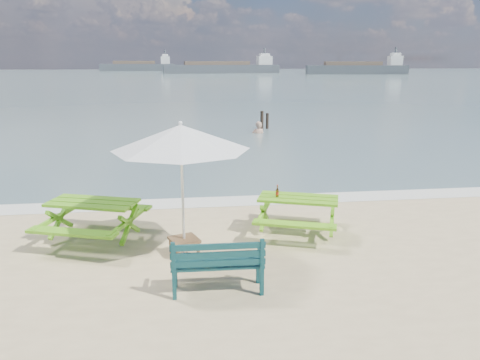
{
  "coord_description": "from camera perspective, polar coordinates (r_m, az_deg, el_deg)",
  "views": [
    {
      "loc": [
        -0.85,
        -7.19,
        3.67
      ],
      "look_at": [
        0.46,
        3.0,
        1.0
      ],
      "focal_mm": 35.0,
      "sensor_mm": 36.0,
      "label": 1
    }
  ],
  "objects": [
    {
      "name": "picnic_table_right",
      "position": [
        10.2,
        7.05,
        -4.34
      ],
      "size": [
        2.2,
        2.31,
        0.8
      ],
      "color": "#64AD1A",
      "rests_on": "ground"
    },
    {
      "name": "mooring_pilings",
      "position": [
        24.96,
        2.95,
        6.98
      ],
      "size": [
        0.56,
        0.76,
        1.23
      ],
      "color": "black",
      "rests_on": "ground"
    },
    {
      "name": "swimmer",
      "position": [
        23.91,
        2.23,
        4.96
      ],
      "size": [
        0.68,
        0.46,
        1.85
      ],
      "color": "tan",
      "rests_on": "ground"
    },
    {
      "name": "cargo_ships",
      "position": [
        129.76,
        9.66,
        13.29
      ],
      "size": [
        143.04,
        43.99,
        4.4
      ],
      "color": "#3D4348",
      "rests_on": "ground"
    },
    {
      "name": "patio_umbrella",
      "position": [
        8.58,
        -7.23,
        5.18
      ],
      "size": [
        3.27,
        3.27,
        2.52
      ],
      "color": "silver",
      "rests_on": "ground"
    },
    {
      "name": "foam_strip",
      "position": [
        12.37,
        -3.05,
        -2.67
      ],
      "size": [
        22.0,
        0.9,
        0.01
      ],
      "primitive_type": "cube",
      "color": "silver",
      "rests_on": "ground"
    },
    {
      "name": "park_bench",
      "position": [
        7.73,
        -2.74,
        -11.44
      ],
      "size": [
        1.5,
        0.55,
        0.91
      ],
      "color": "#0D3438",
      "rests_on": "ground"
    },
    {
      "name": "side_table",
      "position": [
        9.16,
        -6.8,
        -7.99
      ],
      "size": [
        0.65,
        0.65,
        0.33
      ],
      "color": "brown",
      "rests_on": "ground"
    },
    {
      "name": "sea",
      "position": [
        92.27,
        -6.94,
        12.21
      ],
      "size": [
        300.0,
        300.0,
        0.0
      ],
      "primitive_type": "plane",
      "color": "slate",
      "rests_on": "ground"
    },
    {
      "name": "picnic_table_left",
      "position": [
        10.14,
        -17.37,
        -4.88
      ],
      "size": [
        2.32,
        2.44,
        0.85
      ],
      "color": "#5DAB19",
      "rests_on": "ground"
    },
    {
      "name": "beer_bottle",
      "position": [
        10.04,
        4.56,
        -1.58
      ],
      "size": [
        0.07,
        0.07,
        0.26
      ],
      "color": "brown",
      "rests_on": "picnic_table_right"
    }
  ]
}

